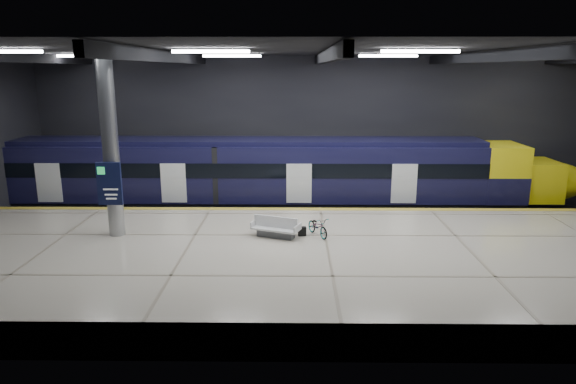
{
  "coord_description": "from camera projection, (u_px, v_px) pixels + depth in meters",
  "views": [
    {
      "loc": [
        -1.2,
        -19.76,
        7.31
      ],
      "look_at": [
        -1.45,
        1.5,
        2.2
      ],
      "focal_mm": 32.0,
      "sensor_mm": 36.0,
      "label": 1
    }
  ],
  "objects": [
    {
      "name": "bicycle",
      "position": [
        318.0,
        226.0,
        19.52
      ],
      "size": [
        1.07,
        1.49,
        0.75
      ],
      "primitive_type": "imported",
      "rotation": [
        0.0,
        0.0,
        0.46
      ],
      "color": "#99999E",
      "rests_on": "platform"
    },
    {
      "name": "platform",
      "position": [
        327.0,
        263.0,
        18.34
      ],
      "size": [
        30.0,
        11.0,
        1.1
      ],
      "primitive_type": "cube",
      "color": "beige",
      "rests_on": "ground"
    },
    {
      "name": "bench",
      "position": [
        276.0,
        230.0,
        19.42
      ],
      "size": [
        1.96,
        1.35,
        0.8
      ],
      "rotation": [
        0.0,
        0.0,
        -0.37
      ],
      "color": "#595B60",
      "rests_on": "platform"
    },
    {
      "name": "train",
      "position": [
        275.0,
        176.0,
        25.79
      ],
      "size": [
        29.4,
        2.84,
        3.79
      ],
      "color": "black",
      "rests_on": "ground"
    },
    {
      "name": "pannier_bag",
      "position": [
        302.0,
        231.0,
        19.58
      ],
      "size": [
        0.33,
        0.23,
        0.35
      ],
      "primitive_type": "cube",
      "rotation": [
        0.0,
        0.0,
        0.18
      ],
      "color": "black",
      "rests_on": "platform"
    },
    {
      "name": "rails",
      "position": [
        317.0,
        214.0,
        26.23
      ],
      "size": [
        30.0,
        1.52,
        0.16
      ],
      "color": "gray",
      "rests_on": "ground"
    },
    {
      "name": "info_column",
      "position": [
        110.0,
        148.0,
        18.95
      ],
      "size": [
        0.9,
        0.78,
        6.9
      ],
      "color": "#9EA0A5",
      "rests_on": "platform"
    },
    {
      "name": "room_shell",
      "position": [
        326.0,
        112.0,
        19.57
      ],
      "size": [
        30.1,
        16.1,
        8.05
      ],
      "color": "black",
      "rests_on": "ground"
    },
    {
      "name": "safety_strip",
      "position": [
        320.0,
        209.0,
        23.32
      ],
      "size": [
        30.0,
        0.4,
        0.01
      ],
      "primitive_type": "cube",
      "color": "gold",
      "rests_on": "platform"
    },
    {
      "name": "ground",
      "position": [
        323.0,
        253.0,
        20.9
      ],
      "size": [
        30.0,
        30.0,
        0.0
      ],
      "primitive_type": "plane",
      "color": "black",
      "rests_on": "ground"
    }
  ]
}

